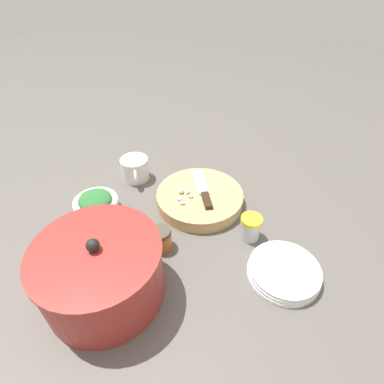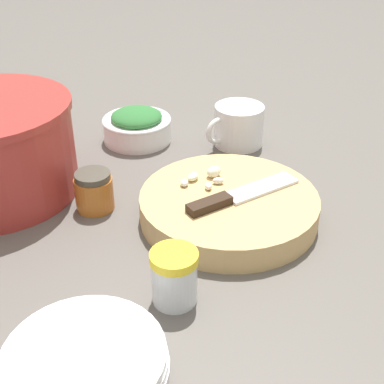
# 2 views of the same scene
# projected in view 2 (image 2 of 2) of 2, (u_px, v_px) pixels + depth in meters

# --- Properties ---
(ground_plane) EXTENTS (5.00, 5.00, 0.00)m
(ground_plane) POSITION_uv_depth(u_px,v_px,m) (189.00, 222.00, 0.81)
(ground_plane) COLOR #56514C
(cutting_board) EXTENTS (0.27, 0.27, 0.04)m
(cutting_board) POSITION_uv_depth(u_px,v_px,m) (229.00, 207.00, 0.81)
(cutting_board) COLOR tan
(cutting_board) RESTS_ON ground_plane
(chef_knife) EXTENTS (0.14, 0.17, 0.01)m
(chef_knife) POSITION_uv_depth(u_px,v_px,m) (237.00, 196.00, 0.79)
(chef_knife) COLOR black
(chef_knife) RESTS_ON cutting_board
(garlic_cloves) EXTENTS (0.06, 0.07, 0.02)m
(garlic_cloves) POSITION_uv_depth(u_px,v_px,m) (205.00, 176.00, 0.84)
(garlic_cloves) COLOR silver
(garlic_cloves) RESTS_ON cutting_board
(herb_bowl) EXTENTS (0.13, 0.13, 0.06)m
(herb_bowl) POSITION_uv_depth(u_px,v_px,m) (137.00, 126.00, 1.04)
(herb_bowl) COLOR white
(herb_bowl) RESTS_ON ground_plane
(spice_jar) EXTENTS (0.06, 0.06, 0.07)m
(spice_jar) POSITION_uv_depth(u_px,v_px,m) (177.00, 277.00, 0.65)
(spice_jar) COLOR silver
(spice_jar) RESTS_ON ground_plane
(coffee_mug) EXTENTS (0.10, 0.11, 0.08)m
(coffee_mug) POSITION_uv_depth(u_px,v_px,m) (238.00, 126.00, 1.02)
(coffee_mug) COLOR white
(coffee_mug) RESTS_ON ground_plane
(plate_stack) EXTENTS (0.18, 0.18, 0.03)m
(plate_stack) POSITION_uv_depth(u_px,v_px,m) (85.00, 362.00, 0.56)
(plate_stack) COLOR white
(plate_stack) RESTS_ON ground_plane
(honey_jar) EXTENTS (0.06, 0.06, 0.06)m
(honey_jar) POSITION_uv_depth(u_px,v_px,m) (94.00, 191.00, 0.83)
(honey_jar) COLOR #B26023
(honey_jar) RESTS_ON ground_plane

